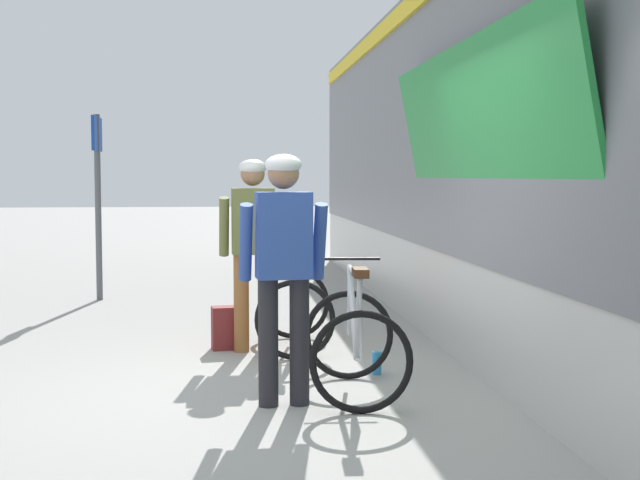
% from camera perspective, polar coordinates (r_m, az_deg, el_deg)
% --- Properties ---
extents(ground_plane, '(80.00, 80.00, 0.00)m').
position_cam_1_polar(ground_plane, '(6.49, -2.39, -10.21)').
color(ground_plane, '#A09E99').
extents(cyclist_near_in_olive, '(0.62, 0.32, 1.76)m').
position_cam_1_polar(cyclist_near_in_olive, '(8.05, -4.35, 0.19)').
color(cyclist_near_in_olive, '#935B2D').
rests_on(cyclist_near_in_olive, ground).
extents(cyclist_far_in_blue, '(0.62, 0.33, 1.76)m').
position_cam_1_polar(cyclist_far_in_blue, '(6.13, -2.37, -1.05)').
color(cyclist_far_in_blue, '#232328').
rests_on(cyclist_far_in_blue, ground).
extents(bicycle_near_red, '(0.78, 1.11, 0.99)m').
position_cam_1_polar(bicycle_near_red, '(8.22, -1.68, -4.29)').
color(bicycle_near_red, black).
rests_on(bicycle_near_red, ground).
extents(bicycle_far_silver, '(0.77, 1.11, 0.99)m').
position_cam_1_polar(bicycle_far_silver, '(6.49, 2.26, -6.57)').
color(bicycle_far_silver, black).
rests_on(bicycle_far_silver, ground).
extents(backpack_on_platform, '(0.30, 0.21, 0.40)m').
position_cam_1_polar(backpack_on_platform, '(8.28, -6.03, -5.67)').
color(backpack_on_platform, maroon).
rests_on(backpack_on_platform, ground).
extents(water_bottle_near_the_bikes, '(0.08, 0.08, 0.19)m').
position_cam_1_polar(water_bottle_near_the_bikes, '(7.24, 3.69, -7.94)').
color(water_bottle_near_the_bikes, '#338CCC').
rests_on(water_bottle_near_the_bikes, ground).
extents(platform_sign_post, '(0.08, 0.70, 2.40)m').
position_cam_1_polar(platform_sign_post, '(11.74, -14.19, 4.10)').
color(platform_sign_post, '#595B60').
rests_on(platform_sign_post, ground).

